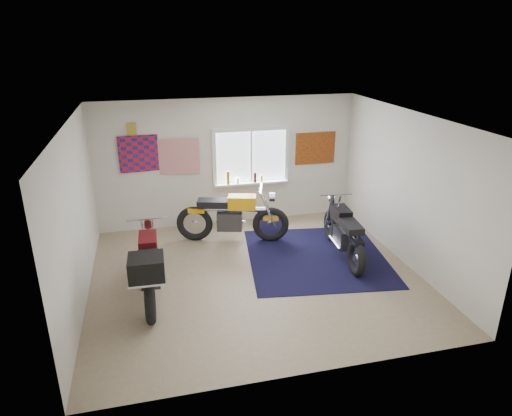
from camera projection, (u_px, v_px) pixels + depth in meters
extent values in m
plane|color=#9E896B|center=(255.00, 276.00, 7.86)|extent=(5.50, 5.50, 0.00)
plane|color=white|center=(255.00, 119.00, 6.89)|extent=(5.50, 5.50, 0.00)
plane|color=silver|center=(228.00, 162.00, 9.64)|extent=(5.50, 0.00, 5.50)
plane|color=silver|center=(308.00, 278.00, 5.11)|extent=(5.50, 0.00, 5.50)
plane|color=silver|center=(76.00, 218.00, 6.77)|extent=(0.00, 5.00, 5.00)
plane|color=silver|center=(408.00, 189.00, 7.98)|extent=(0.00, 5.00, 5.00)
cube|color=black|center=(316.00, 257.00, 8.51)|extent=(2.83, 2.91, 0.01)
cube|color=white|center=(251.00, 157.00, 9.70)|extent=(1.50, 0.02, 1.10)
cube|color=white|center=(251.00, 129.00, 9.48)|extent=(1.66, 0.06, 0.08)
cube|color=white|center=(251.00, 183.00, 9.90)|extent=(1.66, 0.06, 0.08)
cube|color=white|center=(214.00, 159.00, 9.51)|extent=(0.08, 0.06, 1.10)
cube|color=white|center=(287.00, 154.00, 9.86)|extent=(0.08, 0.06, 1.10)
cube|color=white|center=(251.00, 157.00, 9.69)|extent=(0.04, 0.06, 1.10)
cube|color=white|center=(252.00, 183.00, 9.84)|extent=(1.60, 0.16, 0.04)
cylinder|color=brown|center=(228.00, 178.00, 9.66)|extent=(0.07, 0.07, 0.28)
cylinder|color=white|center=(238.00, 181.00, 9.73)|extent=(0.06, 0.06, 0.12)
cylinder|color=black|center=(255.00, 177.00, 9.80)|extent=(0.06, 0.06, 0.22)
cylinder|color=#C47B17|center=(262.00, 178.00, 9.85)|extent=(0.05, 0.05, 0.14)
plane|color=red|center=(144.00, 153.00, 9.14)|extent=(1.00, 0.07, 1.00)
plane|color=red|center=(177.00, 157.00, 9.30)|extent=(0.90, 0.09, 0.90)
cube|color=#A88B30|center=(131.00, 129.00, 8.92)|extent=(0.18, 0.02, 0.24)
cube|color=#A54C14|center=(315.00, 148.00, 9.98)|extent=(0.90, 0.03, 0.70)
torus|color=black|center=(271.00, 224.00, 9.05)|extent=(0.74, 0.33, 0.73)
torus|color=black|center=(195.00, 224.00, 9.09)|extent=(0.74, 0.33, 0.73)
cylinder|color=silver|center=(271.00, 224.00, 9.05)|extent=(0.14, 0.14, 0.12)
cylinder|color=silver|center=(195.00, 224.00, 9.09)|extent=(0.14, 0.14, 0.12)
cylinder|color=silver|center=(232.00, 209.00, 8.96)|extent=(1.34, 0.45, 0.10)
cube|color=#2D2D30|center=(230.00, 220.00, 9.04)|extent=(0.55, 0.42, 0.37)
cylinder|color=silver|center=(231.00, 222.00, 9.24)|extent=(0.60, 0.23, 0.08)
cube|color=#F1A30C|center=(242.00, 202.00, 8.90)|extent=(0.60, 0.41, 0.26)
cube|color=black|center=(213.00, 203.00, 8.92)|extent=(0.65, 0.45, 0.13)
cube|color=#F1A30C|center=(197.00, 210.00, 8.98)|extent=(0.36, 0.25, 0.09)
cube|color=#F1A30C|center=(271.00, 218.00, 9.00)|extent=(0.33, 0.23, 0.05)
cylinder|color=silver|center=(261.00, 189.00, 8.79)|extent=(0.21, 0.66, 0.04)
cylinder|color=silver|center=(272.00, 197.00, 8.84)|extent=(0.15, 0.20, 0.17)
torus|color=black|center=(331.00, 226.00, 9.10)|extent=(0.18, 0.65, 0.64)
torus|color=black|center=(357.00, 258.00, 7.79)|extent=(0.18, 0.65, 0.64)
cylinder|color=silver|center=(331.00, 226.00, 9.10)|extent=(0.11, 0.12, 0.11)
cylinder|color=silver|center=(357.00, 258.00, 7.79)|extent=(0.11, 0.12, 0.11)
cylinder|color=silver|center=(344.00, 225.00, 8.33)|extent=(0.20, 1.29, 0.09)
cube|color=#2D2D30|center=(344.00, 237.00, 8.37)|extent=(0.32, 0.48, 0.35)
cylinder|color=silver|center=(335.00, 243.00, 8.38)|extent=(0.12, 0.56, 0.07)
cube|color=black|center=(341.00, 214.00, 8.45)|extent=(0.31, 0.53, 0.24)
cube|color=black|center=(351.00, 226.00, 7.96)|extent=(0.33, 0.58, 0.12)
cube|color=black|center=(357.00, 241.00, 7.73)|extent=(0.19, 0.32, 0.08)
cube|color=black|center=(331.00, 220.00, 9.06)|extent=(0.17, 0.30, 0.05)
cylinder|color=silver|center=(336.00, 194.00, 8.67)|extent=(0.63, 0.09, 0.04)
cylinder|color=silver|center=(332.00, 199.00, 8.92)|extent=(0.17, 0.11, 0.16)
torus|color=black|center=(151.00, 254.00, 7.87)|extent=(0.16, 0.70, 0.69)
torus|color=black|center=(150.00, 301.00, 6.51)|extent=(0.16, 0.70, 0.69)
cylinder|color=silver|center=(151.00, 254.00, 7.87)|extent=(0.11, 0.12, 0.12)
cylinder|color=silver|center=(150.00, 301.00, 6.51)|extent=(0.11, 0.12, 0.12)
cylinder|color=silver|center=(149.00, 257.00, 7.07)|extent=(0.14, 1.34, 0.10)
cube|color=#2D2D30|center=(150.00, 272.00, 7.11)|extent=(0.31, 0.49, 0.36)
cylinder|color=silver|center=(139.00, 279.00, 7.11)|extent=(0.09, 0.59, 0.07)
cube|color=#450B0E|center=(148.00, 243.00, 7.19)|extent=(0.29, 0.54, 0.26)
cube|color=black|center=(148.00, 261.00, 6.68)|extent=(0.32, 0.59, 0.13)
cube|color=#450B0E|center=(148.00, 281.00, 6.45)|extent=(0.18, 0.32, 0.09)
cube|color=#450B0E|center=(150.00, 248.00, 7.82)|extent=(0.16, 0.30, 0.05)
cylinder|color=silver|center=(147.00, 219.00, 7.42)|extent=(0.66, 0.06, 0.04)
cylinder|color=silver|center=(148.00, 223.00, 7.68)|extent=(0.17, 0.11, 0.17)
cube|color=black|center=(146.00, 267.00, 6.19)|extent=(0.49, 0.46, 0.32)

